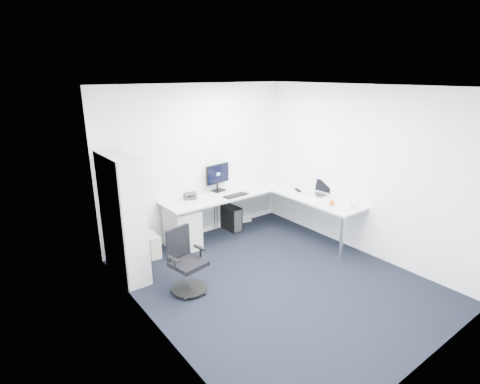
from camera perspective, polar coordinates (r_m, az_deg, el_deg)
ground at (r=5.56m, az=5.47°, el=-13.33°), size 4.20×4.20×0.00m
ceiling at (r=4.77m, az=6.45°, el=15.67°), size 4.20×4.20×0.00m
wall_back at (r=6.63m, az=-6.55°, el=4.44°), size 3.60×0.02×2.70m
wall_front at (r=3.86m, az=27.83°, el=-7.54°), size 3.60×0.02×2.70m
wall_left at (r=4.06m, az=-13.11°, el=-4.65°), size 0.02×4.20×2.70m
wall_right at (r=6.33m, az=17.96°, el=3.03°), size 0.02×4.20×2.70m
l_desk at (r=6.66m, az=0.92°, el=-3.98°), size 2.73×1.53×0.80m
drawer_pedestal at (r=6.43m, az=-8.78°, el=-5.45°), size 0.46×0.58×0.71m
bookshelf at (r=5.54m, az=-17.43°, el=-3.75°), size 0.35×0.91×1.82m
task_chair at (r=5.14m, az=-7.90°, el=-10.52°), size 0.58×0.58×0.89m
black_pc_tower at (r=7.13m, az=-1.45°, el=-3.93°), size 0.23×0.48×0.46m
beige_pc_tower at (r=6.32m, az=-13.27°, el=-7.86°), size 0.20×0.40×0.37m
power_strip at (r=7.52m, az=0.51°, el=-4.48°), size 0.34×0.14×0.04m
monitor at (r=6.78m, az=-3.37°, el=2.23°), size 0.56×0.26×0.51m
black_keyboard at (r=6.56m, az=-0.61°, el=-0.52°), size 0.47×0.19×0.02m
mouse at (r=6.63m, az=0.55°, el=-0.28°), size 0.07×0.11×0.03m
desk_phone at (r=6.46m, az=-7.63°, el=-0.45°), size 0.23×0.23×0.13m
laptop at (r=6.70m, az=11.55°, el=0.54°), size 0.39×0.39×0.25m
white_keyboard at (r=6.52m, az=10.04°, el=-0.97°), size 0.19×0.46×0.01m
headphones at (r=6.93m, az=8.81°, el=0.36°), size 0.17×0.20×0.05m
orange_fruit at (r=6.28m, az=13.82°, el=-1.57°), size 0.09×0.09×0.09m
tissue_box at (r=6.30m, az=16.16°, el=-1.78°), size 0.15×0.23×0.07m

